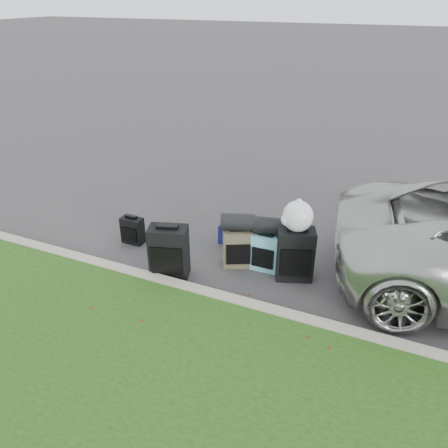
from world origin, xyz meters
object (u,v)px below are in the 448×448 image
at_px(suitcase_small_black, 133,230).
at_px(suitcase_large_black_right, 295,254).
at_px(suitcase_large_black_left, 169,252).
at_px(suitcase_olive, 238,247).
at_px(tote_navy, 229,234).
at_px(suitcase_teal, 265,252).
at_px(tote_green, 167,238).

height_order(suitcase_small_black, suitcase_large_black_right, suitcase_large_black_right).
xyz_separation_m(suitcase_large_black_left, suitcase_olive, (0.82, 0.68, -0.10)).
height_order(suitcase_large_black_right, tote_navy, suitcase_large_black_right).
bearing_deg(suitcase_olive, suitcase_teal, -17.52).
distance_m(tote_green, tote_navy, 1.05).
height_order(suitcase_small_black, suitcase_large_black_left, suitcase_large_black_left).
bearing_deg(suitcase_large_black_right, tote_green, 160.12).
xyz_separation_m(suitcase_large_black_left, tote_green, (-0.44, 0.67, -0.22)).
height_order(suitcase_teal, tote_green, suitcase_teal).
bearing_deg(suitcase_teal, suitcase_large_black_right, -7.20).
height_order(suitcase_small_black, tote_navy, suitcase_small_black).
distance_m(suitcase_large_black_left, suitcase_large_black_right, 1.85).
relative_size(tote_green, tote_navy, 1.08).
bearing_deg(tote_green, suitcase_olive, -19.10).
bearing_deg(suitcase_large_black_left, suitcase_teal, 13.22).
distance_m(suitcase_large_black_left, suitcase_olive, 1.06).
bearing_deg(tote_navy, suitcase_olive, -51.59).
bearing_deg(suitcase_olive, suitcase_large_black_left, -166.76).
distance_m(suitcase_small_black, suitcase_large_black_left, 1.24).
bearing_deg(suitcase_teal, suitcase_small_black, -177.83).
distance_m(suitcase_large_black_right, tote_navy, 1.41).
relative_size(suitcase_small_black, tote_navy, 1.37).
distance_m(suitcase_olive, tote_navy, 0.70).
height_order(suitcase_olive, tote_navy, suitcase_olive).
relative_size(suitcase_large_black_right, tote_green, 2.21).
distance_m(suitcase_small_black, suitcase_olive, 1.89).
height_order(suitcase_teal, suitcase_large_black_right, suitcase_large_black_right).
distance_m(suitcase_large_black_left, tote_navy, 1.34).
bearing_deg(tote_green, suitcase_large_black_right, -18.68).
bearing_deg(suitcase_large_black_right, suitcase_teal, 153.70).
relative_size(suitcase_olive, suitcase_large_black_right, 0.77).
height_order(suitcase_large_black_left, tote_green, suitcase_large_black_left).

